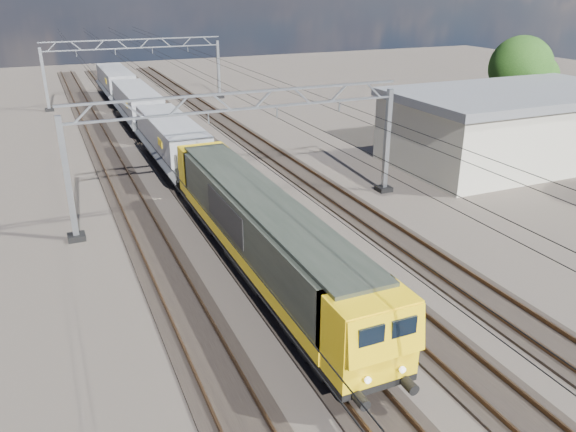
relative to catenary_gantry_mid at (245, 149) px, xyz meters
name	(u,v)px	position (x,y,z in m)	size (l,w,h in m)	color
ground	(272,238)	(0.00, -4.00, -3.91)	(160.00, 160.00, 0.00)	#29241F
track_outer_west	(159,257)	(-6.00, -4.00, -3.83)	(2.60, 140.00, 0.30)	black
track_loco	(236,244)	(-2.00, -4.00, -3.83)	(2.60, 140.00, 0.30)	black
track_inner_east	(306,231)	(2.00, -4.00, -3.83)	(2.60, 140.00, 0.30)	black
track_outer_east	(369,220)	(6.00, -4.00, -3.83)	(2.60, 140.00, 0.30)	black
catenary_gantry_mid	(245,149)	(0.00, 0.00, 0.00)	(19.90, 0.90, 7.11)	gray
catenary_gantry_far	(136,69)	(0.00, 36.00, 0.00)	(19.90, 0.90, 7.11)	gray
overhead_wires	(222,103)	(0.00, 4.00, 1.84)	(12.03, 140.00, 0.53)	black
locomotive	(261,230)	(-2.00, -7.68, -1.58)	(2.76, 21.10, 3.62)	black
hopper_wagon_lead	(172,140)	(-2.00, 10.02, -1.67)	(3.38, 13.00, 3.25)	black
hopper_wagon_mid	(137,104)	(-2.00, 24.22, -1.67)	(3.38, 13.00, 3.25)	black
hopper_wagon_third	(116,82)	(-2.00, 38.42, -1.67)	(3.38, 13.00, 3.25)	black
industrial_shed	(514,126)	(22.00, 2.00, -1.18)	(18.60, 10.60, 5.40)	beige
tree_far	(525,70)	(30.32, 9.79, 1.46)	(6.01, 5.61, 8.41)	#3E241C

